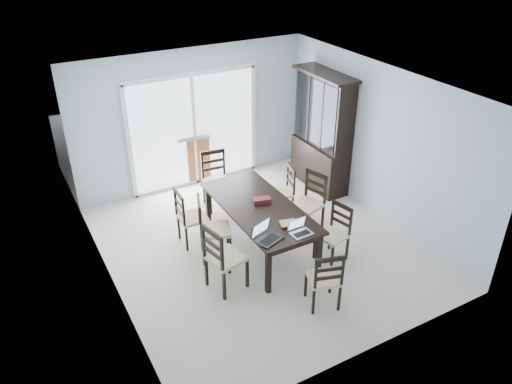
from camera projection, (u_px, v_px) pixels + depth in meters
floor at (259, 246)px, 7.90m from camera, size 5.00×5.00×0.00m
ceiling at (260, 87)px, 6.62m from camera, size 5.00×5.00×0.00m
back_wall at (193, 119)px, 9.16m from camera, size 4.50×0.02×2.60m
wall_left at (105, 213)px, 6.31m from camera, size 0.02×5.00×2.60m
wall_right at (378, 143)px, 8.21m from camera, size 0.02×5.00×2.60m
balcony at (179, 164)px, 10.59m from camera, size 4.50×2.00×0.10m
railing at (160, 122)px, 11.05m from camera, size 4.50×0.06×1.10m
dining_table at (259, 210)px, 7.57m from camera, size 1.00×2.20×0.75m
china_hutch at (322, 133)px, 9.18m from camera, size 0.50×1.38×2.20m
sliding_door at (194, 130)px, 9.25m from camera, size 2.52×0.05×2.18m
chair_left_near at (220, 252)px, 6.70m from camera, size 0.54×0.53×1.19m
chair_left_mid at (208, 222)px, 7.37m from camera, size 0.58×0.57×1.18m
chair_left_far at (187, 212)px, 7.70m from camera, size 0.44×0.43×1.10m
chair_right_near at (336, 227)px, 7.41m from camera, size 0.47×0.46×1.03m
chair_right_mid at (311, 196)px, 8.09m from camera, size 0.55×0.54×1.14m
chair_right_far at (285, 185)px, 8.51m from camera, size 0.48×0.47×1.04m
chair_end_near at (326, 275)px, 6.42m from camera, size 0.49×0.50×1.04m
chair_end_far at (215, 173)px, 8.75m from camera, size 0.49×0.50×1.17m
laptop_dark at (269, 236)px, 6.72m from camera, size 0.43×0.36×0.25m
laptop_silver at (302, 231)px, 6.85m from camera, size 0.30×0.21×0.20m
book_stack at (288, 224)px, 7.06m from camera, size 0.28×0.23×0.04m
cell_phone at (300, 237)px, 6.80m from camera, size 0.13×0.07×0.01m
game_box at (262, 200)px, 7.61m from camera, size 0.29×0.20×0.07m
hot_tub at (156, 148)px, 9.99m from camera, size 2.10×1.93×0.97m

